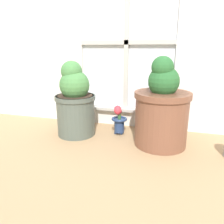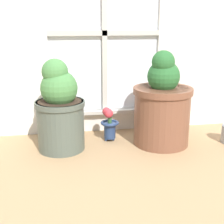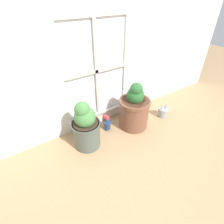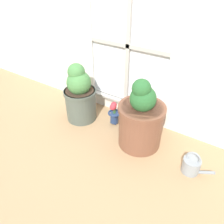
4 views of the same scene
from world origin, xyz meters
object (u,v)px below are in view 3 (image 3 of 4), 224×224
object	(u,v)px
potted_plant_left	(86,127)
flower_vase	(107,122)
potted_plant_right	(134,109)
watering_can	(163,112)

from	to	relation	value
potted_plant_left	flower_vase	xyz separation A→B (m)	(0.33, 0.10, -0.14)
potted_plant_right	watering_can	size ratio (longest dim) A/B	2.60
potted_plant_left	potted_plant_right	xyz separation A→B (m)	(0.66, -0.02, -0.00)
potted_plant_right	potted_plant_left	bearing A→B (deg)	178.51
potted_plant_right	watering_can	distance (m)	0.52
potted_plant_left	watering_can	size ratio (longest dim) A/B	2.43
potted_plant_left	potted_plant_right	distance (m)	0.66
potted_plant_left	flower_vase	world-z (taller)	potted_plant_left
potted_plant_left	potted_plant_right	size ratio (longest dim) A/B	0.93
potted_plant_left	watering_can	distance (m)	1.16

